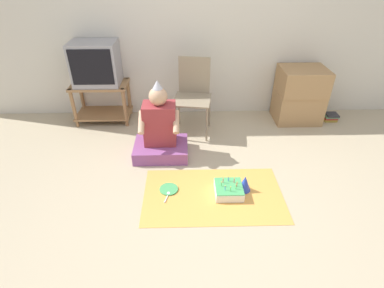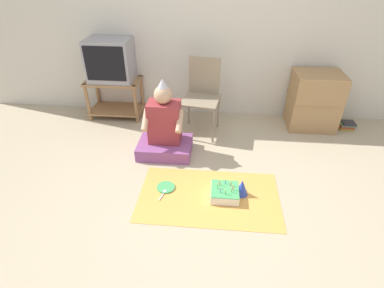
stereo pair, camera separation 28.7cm
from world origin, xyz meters
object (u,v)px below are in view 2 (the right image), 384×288
Objects in this scene: birthday_cake at (225,192)px; party_hat_blue at (242,187)px; tv at (110,60)px; book_pile at (347,125)px; folding_chair at (202,91)px; person_seated at (165,131)px; paper_plate at (166,187)px; cardboard_box_stack at (314,101)px.

party_hat_blue is (0.15, 0.05, 0.04)m from birthday_cake.
book_pile is (3.01, -0.10, -0.72)m from tv.
person_seated is at bearing -123.92° from folding_chair.
folding_chair is 5.06× the size of paper_plate.
paper_plate is (-0.71, 0.02, -0.08)m from party_hat_blue.
book_pile is 1.14× the size of party_hat_blue.
paper_plate is at bearing 178.27° from party_hat_blue.
folding_chair is 4.87× the size of book_pile.
person_seated is at bearing 134.16° from birthday_cake.
folding_chair is at bearing 56.08° from person_seated.
tv is at bearing 178.09° from book_pile.
cardboard_box_stack is 1.70m from party_hat_blue.
party_hat_blue reaches higher than book_pile.
tv reaches higher than person_seated.
book_pile is 1.95m from party_hat_blue.
birthday_cake is (1.47, -1.51, -0.72)m from tv.
folding_chair is 5.52× the size of party_hat_blue.
person_seated is (-0.37, -0.55, -0.24)m from folding_chair.
birthday_cake is 1.45× the size of paper_plate.
tv is 2.58m from cardboard_box_stack.
tv is at bearing 137.96° from party_hat_blue.
party_hat_blue is at bearing -69.25° from folding_chair.
person_seated is at bearing -161.86° from book_pile.
tv is at bearing 178.66° from cardboard_box_stack.
paper_plate is at bearing -147.50° from book_pile.
person_seated is at bearing 99.63° from paper_plate.
folding_chair is at bearing 110.75° from party_hat_blue.
cardboard_box_stack is 0.56m from book_pile.
party_hat_blue reaches higher than birthday_cake.
cardboard_box_stack is (2.55, -0.06, -0.41)m from tv.
book_pile is at bearing 18.14° from person_seated.
tv is 0.78× the size of cardboard_box_stack.
cardboard_box_stack is 2.75× the size of birthday_cake.
book_pile is (1.84, 0.18, -0.46)m from folding_chair.
paper_plate is (0.10, -0.62, -0.26)m from person_seated.
paper_plate is at bearing 173.21° from birthday_cake.
folding_chair is 1.27× the size of cardboard_box_stack.
tv is 3.10m from book_pile.
birthday_cake is 0.56m from paper_plate.
party_hat_blue is 0.72m from paper_plate.
folding_chair reaches higher than paper_plate.
birthday_cake is at bearing -6.79° from paper_plate.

